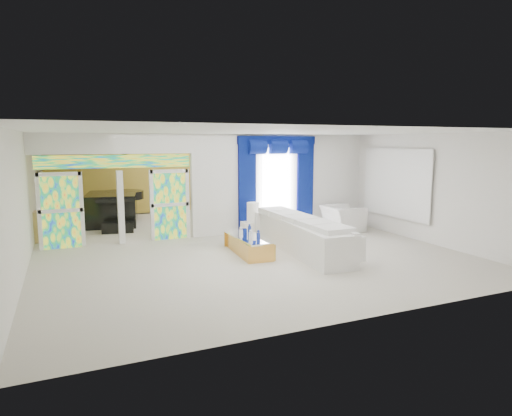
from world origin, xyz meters
name	(u,v)px	position (x,y,z in m)	size (l,w,h in m)	color
floor	(229,242)	(0.00, 0.00, 0.00)	(12.00, 12.00, 0.00)	#B7AF9E
dividing_wall	(282,183)	(2.15, 1.00, 1.50)	(5.70, 0.18, 3.00)	white
dividing_header	(115,144)	(-2.85, 1.00, 2.73)	(4.30, 0.18, 0.55)	white
stained_panel_left	(61,211)	(-4.28, 1.00, 1.00)	(0.95, 0.04, 2.00)	#994C3F
stained_panel_right	(170,205)	(-1.42, 1.00, 1.00)	(0.95, 0.04, 2.00)	#994C3F
stained_transom	(116,161)	(-2.85, 1.00, 2.25)	(4.00, 0.05, 0.35)	#994C3F
window_pane	(276,185)	(1.90, 0.90, 1.45)	(1.00, 0.02, 2.30)	white
blue_drape_left	(247,188)	(0.90, 0.87, 1.40)	(0.55, 0.10, 2.80)	#05044C
blue_drape_right	(305,185)	(2.90, 0.87, 1.40)	(0.55, 0.10, 2.80)	#05044C
blue_pelmet	(277,140)	(1.90, 0.87, 2.82)	(2.60, 0.12, 0.25)	#05044C
wall_mirror	(396,183)	(4.94, -1.00, 1.55)	(0.04, 2.70, 1.90)	white
gold_curtains	(178,174)	(0.00, 5.90, 1.50)	(9.70, 0.12, 2.90)	gold
white_sofa	(302,236)	(1.34, -1.73, 0.39)	(0.88, 4.09, 0.78)	silver
coffee_table	(248,245)	(-0.01, -1.43, 0.21)	(0.64, 1.91, 0.43)	gold
console_table	(262,228)	(1.22, 0.47, 0.21)	(1.26, 0.40, 0.42)	white
table_lamp	(253,212)	(0.92, 0.47, 0.71)	(0.36, 0.36, 0.58)	white
armchair	(342,218)	(3.80, 0.05, 0.39)	(1.20, 1.05, 0.78)	silver
grand_piano	(112,209)	(-2.72, 4.13, 0.53)	(1.59, 2.08, 1.05)	black
piano_bench	(118,228)	(-2.72, 2.53, 0.16)	(0.94, 0.36, 0.31)	black
tv_console	(46,226)	(-4.70, 2.15, 0.42)	(0.58, 0.53, 0.85)	tan
chandelier	(125,146)	(-2.30, 3.40, 2.65)	(0.60, 0.60, 0.60)	gold
decanters	(250,234)	(-0.02, -1.58, 0.52)	(0.19, 1.02, 0.28)	#162A97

